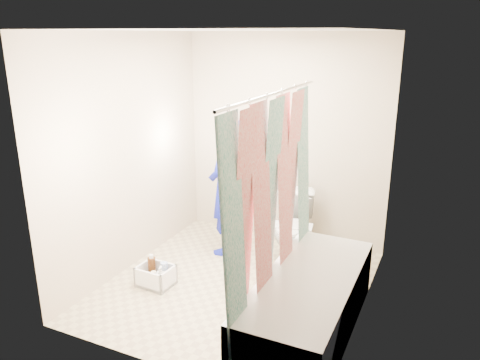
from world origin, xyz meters
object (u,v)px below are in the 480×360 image
at_px(bathtub, 308,303).
at_px(plumber, 226,187).
at_px(cleaning_caddy, 157,277).
at_px(toilet, 292,228).

height_order(bathtub, plumber, plumber).
distance_m(bathtub, cleaning_caddy, 1.57).
xyz_separation_m(bathtub, plumber, (-1.29, 1.08, 0.50)).
distance_m(plumber, cleaning_caddy, 1.23).
relative_size(bathtub, cleaning_caddy, 5.03).
bearing_deg(plumber, cleaning_caddy, -19.53).
bearing_deg(cleaning_caddy, plumber, 77.63).
xyz_separation_m(toilet, cleaning_caddy, (-1.01, -1.12, -0.27)).
distance_m(bathtub, plumber, 1.76).
relative_size(bathtub, toilet, 2.41).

